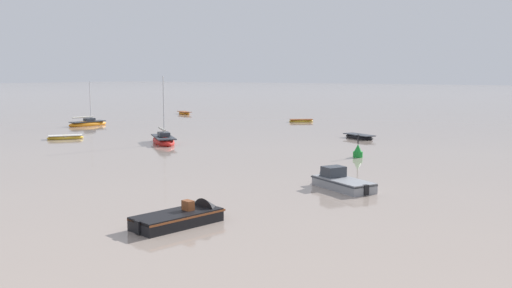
% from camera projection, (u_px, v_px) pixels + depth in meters
% --- Properties ---
extents(motorboat_moored_0, '(5.75, 4.13, 2.08)m').
position_uv_depth(motorboat_moored_0, '(336.00, 182.00, 38.29)').
color(motorboat_moored_0, gray).
rests_on(motorboat_moored_0, ground).
extents(rowboat_moored_0, '(4.68, 3.51, 0.71)m').
position_uv_depth(rowboat_moored_0, '(184.00, 113.00, 107.50)').
color(rowboat_moored_0, orange).
rests_on(rowboat_moored_0, ground).
extents(rowboat_moored_1, '(3.88, 3.65, 0.63)m').
position_uv_depth(rowboat_moored_1, '(301.00, 121.00, 90.08)').
color(rowboat_moored_1, gold).
rests_on(rowboat_moored_1, ground).
extents(sailboat_moored_0, '(2.81, 6.37, 6.89)m').
position_uv_depth(sailboat_moored_0, '(88.00, 124.00, 83.44)').
color(sailboat_moored_0, orange).
rests_on(sailboat_moored_0, ground).
extents(rowboat_moored_3, '(3.62, 4.24, 0.66)m').
position_uv_depth(rowboat_moored_3, '(65.00, 138.00, 66.44)').
color(rowboat_moored_3, gold).
rests_on(rowboat_moored_3, ground).
extents(sailboat_moored_1, '(6.90, 5.97, 7.86)m').
position_uv_depth(sailboat_moored_1, '(163.00, 140.00, 62.33)').
color(sailboat_moored_1, red).
rests_on(sailboat_moored_1, ground).
extents(rowboat_moored_4, '(4.83, 3.40, 0.73)m').
position_uv_depth(rowboat_moored_4, '(359.00, 137.00, 66.89)').
color(rowboat_moored_4, black).
rests_on(rowboat_moored_4, ground).
extents(motorboat_moored_2, '(2.92, 5.76, 1.89)m').
position_uv_depth(motorboat_moored_2, '(190.00, 218.00, 29.12)').
color(motorboat_moored_2, black).
rests_on(motorboat_moored_2, ground).
extents(channel_buoy, '(0.90, 0.90, 2.30)m').
position_uv_depth(channel_buoy, '(358.00, 152.00, 51.91)').
color(channel_buoy, '#198C2D').
rests_on(channel_buoy, ground).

